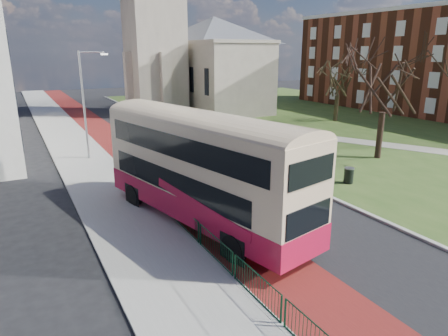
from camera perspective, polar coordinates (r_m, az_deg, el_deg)
ground at (r=18.18m, az=6.34°, el=-10.20°), size 160.00×160.00×0.00m
road_carriageway at (r=35.96m, az=-9.83°, el=3.13°), size 9.00×120.00×0.01m
bus_lane at (r=35.24m, az=-14.00°, el=2.61°), size 3.40×120.00×0.01m
pavement_west at (r=34.54m, az=-20.10°, el=1.91°), size 4.00×120.00×0.12m
kerb_west at (r=34.85m, az=-16.86°, el=2.34°), size 0.25×120.00×0.13m
kerb_east at (r=39.37m, az=-4.41°, el=4.56°), size 0.25×80.00×0.13m
grass_green at (r=50.62m, az=16.80°, el=6.50°), size 40.00×80.00×0.04m
footpath at (r=38.34m, az=22.90°, el=2.96°), size 18.84×32.82×0.03m
pedestrian_railing at (r=19.94m, az=-7.28°, el=-6.00°), size 0.07×24.00×1.12m
gothic_church at (r=56.02m, az=-5.35°, el=21.47°), size 16.38×18.00×40.00m
brick_terrace at (r=59.56m, az=28.67°, el=13.16°), size 10.30×44.30×13.50m
streetlamp at (r=31.90m, az=-19.18°, el=9.18°), size 2.13×0.18×8.00m
bus at (r=18.71m, az=-3.31°, el=0.53°), size 5.65×12.91×5.26m
winter_tree_near at (r=32.67m, az=22.21°, el=12.29°), size 7.38×7.38×9.24m
winter_tree_far at (r=49.49m, az=16.08°, el=12.65°), size 6.04×6.04×7.77m
litter_bin at (r=26.40m, az=17.39°, el=-1.01°), size 0.76×0.76×1.01m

